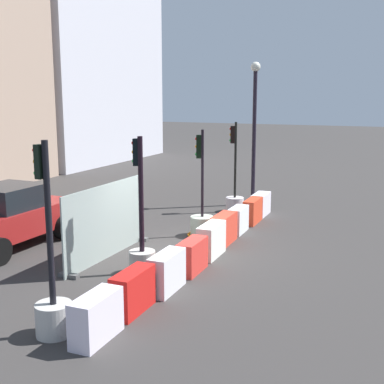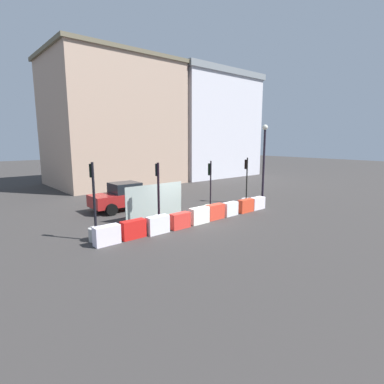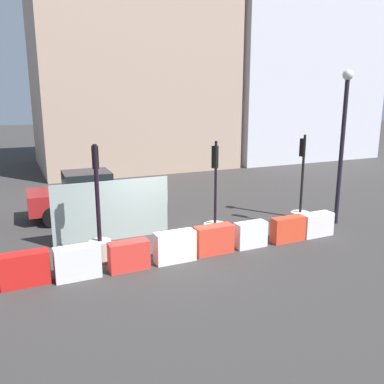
# 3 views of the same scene
# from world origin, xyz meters

# --- Properties ---
(ground_plane) EXTENTS (120.00, 120.00, 0.00)m
(ground_plane) POSITION_xyz_m (0.00, 0.00, 0.00)
(ground_plane) COLOR #353230
(traffic_light_0) EXTENTS (0.65, 0.65, 3.46)m
(traffic_light_0) POSITION_xyz_m (-5.28, 0.03, 0.62)
(traffic_light_0) COLOR #B6B4AF
(traffic_light_0) RESTS_ON ground_plane
(traffic_light_1) EXTENTS (0.85, 0.85, 3.27)m
(traffic_light_1) POSITION_xyz_m (-1.85, 0.16, 0.57)
(traffic_light_1) COLOR #B0AAA1
(traffic_light_1) RESTS_ON ground_plane
(traffic_light_2) EXTENTS (0.89, 0.89, 3.20)m
(traffic_light_2) POSITION_xyz_m (1.77, 0.10, 0.46)
(traffic_light_2) COLOR #B0B9A5
(traffic_light_2) RESTS_ON ground_plane
(traffic_light_3) EXTENTS (0.65, 0.65, 3.24)m
(traffic_light_3) POSITION_xyz_m (5.22, 0.25, 0.55)
(traffic_light_3) COLOR silver
(traffic_light_3) RESTS_ON ground_plane
(construction_barrier_0) EXTENTS (1.12, 0.46, 0.82)m
(construction_barrier_0) POSITION_xyz_m (-5.14, -0.77, 0.41)
(construction_barrier_0) COLOR silver
(construction_barrier_0) RESTS_ON ground_plane
(construction_barrier_1) EXTENTS (1.16, 0.43, 0.83)m
(construction_barrier_1) POSITION_xyz_m (-3.87, -0.76, 0.42)
(construction_barrier_1) COLOR red
(construction_barrier_1) RESTS_ON ground_plane
(construction_barrier_2) EXTENTS (1.14, 0.43, 0.85)m
(construction_barrier_2) POSITION_xyz_m (-2.63, -0.89, 0.42)
(construction_barrier_2) COLOR silver
(construction_barrier_2) RESTS_ON ground_plane
(construction_barrier_3) EXTENTS (1.08, 0.43, 0.79)m
(construction_barrier_3) POSITION_xyz_m (-1.31, -0.91, 0.39)
(construction_barrier_3) COLOR red
(construction_barrier_3) RESTS_ON ground_plane
(construction_barrier_4) EXTENTS (1.15, 0.44, 0.87)m
(construction_barrier_4) POSITION_xyz_m (0.01, -0.89, 0.43)
(construction_barrier_4) COLOR white
(construction_barrier_4) RESTS_ON ground_plane
(construction_barrier_5) EXTENTS (1.16, 0.46, 0.84)m
(construction_barrier_5) POSITION_xyz_m (1.28, -0.78, 0.42)
(construction_barrier_5) COLOR red
(construction_barrier_5) RESTS_ON ground_plane
(construction_barrier_6) EXTENTS (1.00, 0.41, 0.79)m
(construction_barrier_6) POSITION_xyz_m (2.54, -0.78, 0.40)
(construction_barrier_6) COLOR white
(construction_barrier_6) RESTS_ON ground_plane
(construction_barrier_7) EXTENTS (1.14, 0.39, 0.80)m
(construction_barrier_7) POSITION_xyz_m (3.88, -0.85, 0.40)
(construction_barrier_7) COLOR red
(construction_barrier_7) RESTS_ON ground_plane
(construction_barrier_8) EXTENTS (1.13, 0.47, 0.77)m
(construction_barrier_8) POSITION_xyz_m (5.08, -0.78, 0.38)
(construction_barrier_8) COLOR white
(construction_barrier_8) RESTS_ON ground_plane
(car_red_compact) EXTENTS (4.18, 2.19, 1.73)m
(car_red_compact) POSITION_xyz_m (-1.44, 4.64, 0.85)
(car_red_compact) COLOR maroon
(car_red_compact) RESTS_ON ground_plane
(building_corner_block) EXTENTS (11.87, 9.84, 12.20)m
(building_corner_block) POSITION_xyz_m (15.50, 15.94, 6.13)
(building_corner_block) COLOR silver
(building_corner_block) RESTS_ON ground_plane
(street_lamp_post) EXTENTS (0.36, 0.36, 5.39)m
(street_lamp_post) POSITION_xyz_m (6.66, -0.01, 3.31)
(street_lamp_post) COLOR black
(street_lamp_post) RESTS_ON ground_plane
(site_fence_panel) EXTENTS (3.73, 0.50, 1.95)m
(site_fence_panel) POSITION_xyz_m (-1.14, 1.57, 0.92)
(site_fence_panel) COLOR #92A29C
(site_fence_panel) RESTS_ON ground_plane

